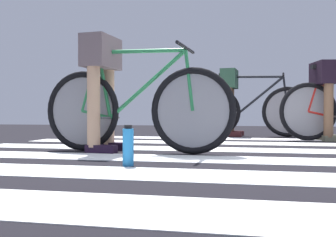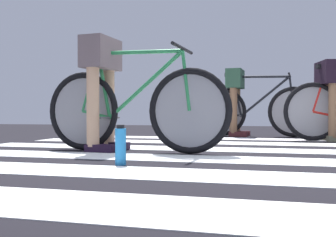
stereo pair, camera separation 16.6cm
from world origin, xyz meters
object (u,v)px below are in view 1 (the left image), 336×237
(cyclist_2_of_3, at_px, (324,90))
(cyclist_3_of_3, at_px, (230,93))
(bicycle_3_of_3, at_px, (251,110))
(bicycle_1_of_3, at_px, (134,108))
(water_bottle, at_px, (128,146))
(cyclist_1_of_3, at_px, (102,77))

(cyclist_2_of_3, relative_size, cyclist_3_of_3, 0.98)
(bicycle_3_of_3, relative_size, cyclist_3_of_3, 1.76)
(bicycle_1_of_3, xyz_separation_m, water_bottle, (0.20, -0.82, -0.26))
(bicycle_1_of_3, xyz_separation_m, bicycle_3_of_3, (1.02, 2.54, 0.00))
(cyclist_1_of_3, bearing_deg, bicycle_3_of_3, 67.95)
(cyclist_2_of_3, distance_m, bicycle_3_of_3, 1.15)
(cyclist_3_of_3, bearing_deg, cyclist_1_of_3, -106.04)
(bicycle_1_of_3, bearing_deg, bicycle_3_of_3, 73.99)
(water_bottle, bearing_deg, cyclist_2_of_3, 57.29)
(cyclist_1_of_3, xyz_separation_m, cyclist_2_of_3, (2.20, 1.78, -0.03))
(bicycle_3_of_3, bearing_deg, cyclist_1_of_3, -112.07)
(bicycle_1_of_3, xyz_separation_m, cyclist_2_of_3, (1.89, 1.82, 0.24))
(cyclist_2_of_3, xyz_separation_m, cyclist_3_of_3, (-1.18, 0.75, 0.01))
(bicycle_1_of_3, bearing_deg, water_bottle, -70.40)
(bicycle_3_of_3, bearing_deg, cyclist_3_of_3, -180.00)
(cyclist_1_of_3, relative_size, cyclist_3_of_3, 1.03)
(cyclist_1_of_3, bearing_deg, water_bottle, -53.24)
(cyclist_2_of_3, height_order, bicycle_3_of_3, cyclist_2_of_3)
(cyclist_2_of_3, distance_m, water_bottle, 3.17)
(cyclist_2_of_3, distance_m, cyclist_3_of_3, 1.40)
(cyclist_1_of_3, bearing_deg, bicycle_1_of_3, -0.00)
(bicycle_1_of_3, relative_size, cyclist_2_of_3, 1.78)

